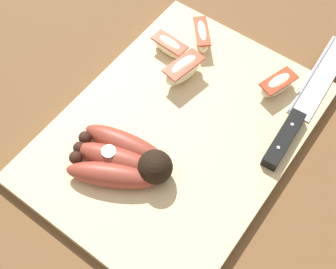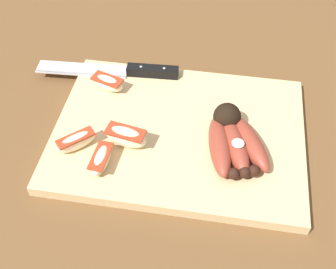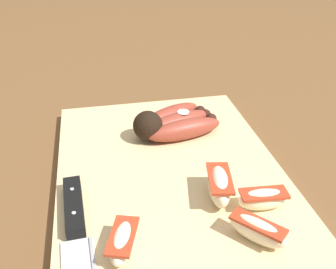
{
  "view_description": "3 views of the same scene",
  "coord_description": "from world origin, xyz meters",
  "px_view_note": "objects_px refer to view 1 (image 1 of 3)",
  "views": [
    {
      "loc": [
        0.27,
        0.19,
        0.58
      ],
      "look_at": [
        0.02,
        0.0,
        0.04
      ],
      "focal_mm": 47.59,
      "sensor_mm": 36.0,
      "label": 1
    },
    {
      "loc": [
        0.05,
        -0.49,
        0.56
      ],
      "look_at": [
        -0.03,
        -0.03,
        0.03
      ],
      "focal_mm": 45.39,
      "sensor_mm": 36.0,
      "label": 2
    },
    {
      "loc": [
        -0.46,
        0.09,
        0.35
      ],
      "look_at": [
        0.01,
        -0.0,
        0.06
      ],
      "focal_mm": 41.46,
      "sensor_mm": 36.0,
      "label": 3
    }
  ],
  "objects_px": {
    "apple_wedge_middle": "(170,46)",
    "apple_wedge_extra": "(278,84)",
    "apple_wedge_far": "(183,70)",
    "chefs_knife": "(297,116)",
    "apple_wedge_near": "(202,35)",
    "banana_bunch": "(124,160)"
  },
  "relations": [
    {
      "from": "apple_wedge_near",
      "to": "apple_wedge_extra",
      "type": "bearing_deg",
      "value": 84.71
    },
    {
      "from": "chefs_knife",
      "to": "apple_wedge_middle",
      "type": "distance_m",
      "value": 0.23
    },
    {
      "from": "apple_wedge_middle",
      "to": "apple_wedge_far",
      "type": "height_order",
      "value": "apple_wedge_far"
    },
    {
      "from": "banana_bunch",
      "to": "apple_wedge_near",
      "type": "relative_size",
      "value": 2.28
    },
    {
      "from": "apple_wedge_middle",
      "to": "apple_wedge_far",
      "type": "distance_m",
      "value": 0.06
    },
    {
      "from": "apple_wedge_near",
      "to": "apple_wedge_extra",
      "type": "height_order",
      "value": "apple_wedge_near"
    },
    {
      "from": "chefs_knife",
      "to": "apple_wedge_extra",
      "type": "bearing_deg",
      "value": -118.08
    },
    {
      "from": "chefs_knife",
      "to": "apple_wedge_extra",
      "type": "xyz_separation_m",
      "value": [
        -0.03,
        -0.05,
        0.01
      ]
    },
    {
      "from": "chefs_knife",
      "to": "apple_wedge_middle",
      "type": "bearing_deg",
      "value": -87.73
    },
    {
      "from": "apple_wedge_near",
      "to": "apple_wedge_far",
      "type": "height_order",
      "value": "apple_wedge_far"
    },
    {
      "from": "apple_wedge_near",
      "to": "apple_wedge_far",
      "type": "distance_m",
      "value": 0.08
    },
    {
      "from": "apple_wedge_extra",
      "to": "chefs_knife",
      "type": "bearing_deg",
      "value": 61.92
    },
    {
      "from": "banana_bunch",
      "to": "apple_wedge_extra",
      "type": "bearing_deg",
      "value": 156.37
    },
    {
      "from": "banana_bunch",
      "to": "apple_wedge_middle",
      "type": "height_order",
      "value": "banana_bunch"
    },
    {
      "from": "chefs_knife",
      "to": "apple_wedge_far",
      "type": "distance_m",
      "value": 0.18
    },
    {
      "from": "apple_wedge_middle",
      "to": "apple_wedge_far",
      "type": "bearing_deg",
      "value": 58.49
    },
    {
      "from": "banana_bunch",
      "to": "apple_wedge_near",
      "type": "height_order",
      "value": "banana_bunch"
    },
    {
      "from": "banana_bunch",
      "to": "apple_wedge_near",
      "type": "xyz_separation_m",
      "value": [
        -0.25,
        -0.04,
        -0.0
      ]
    },
    {
      "from": "apple_wedge_far",
      "to": "apple_wedge_near",
      "type": "bearing_deg",
      "value": -166.33
    },
    {
      "from": "apple_wedge_middle",
      "to": "apple_wedge_extra",
      "type": "xyz_separation_m",
      "value": [
        -0.04,
        0.18,
        0.0
      ]
    },
    {
      "from": "apple_wedge_far",
      "to": "apple_wedge_extra",
      "type": "xyz_separation_m",
      "value": [
        -0.07,
        0.13,
        -0.01
      ]
    },
    {
      "from": "banana_bunch",
      "to": "apple_wedge_far",
      "type": "height_order",
      "value": "banana_bunch"
    }
  ]
}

